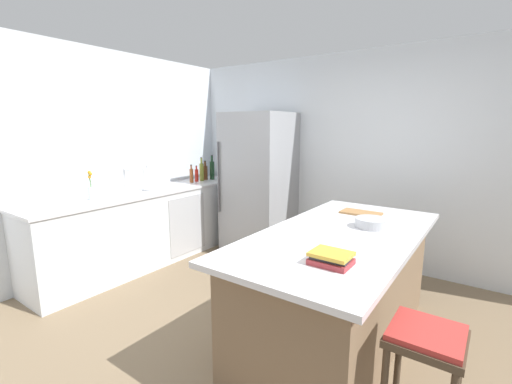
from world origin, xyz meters
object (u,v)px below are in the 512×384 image
object	(u,v)px
hot_sauce_bottle	(197,175)
cutting_board	(361,213)
soda_bottle	(221,169)
mixing_bowl	(371,223)
paper_towel_roll	(147,180)
vinegar_bottle	(191,175)
bar_stool	(425,353)
refrigerator	(259,183)
olive_oil_bottle	(202,171)
cookbook_stack	(331,258)
flower_vase	(91,190)
sink_faucet	(125,180)
gin_bottle	(219,170)
kitchen_island	(338,287)
syrup_bottle	(205,172)
wine_bottle	(212,170)

from	to	relation	value
hot_sauce_bottle	cutting_board	bearing A→B (deg)	-8.98
soda_bottle	mixing_bowl	bearing A→B (deg)	-24.97
paper_towel_roll	vinegar_bottle	size ratio (longest dim) A/B	1.23
bar_stool	paper_towel_roll	size ratio (longest dim) A/B	2.24
refrigerator	olive_oil_bottle	xyz separation A→B (m)	(-0.88, -0.20, 0.12)
olive_oil_bottle	mixing_bowl	size ratio (longest dim) A/B	1.33
soda_bottle	cookbook_stack	size ratio (longest dim) A/B	1.42
flower_vase	soda_bottle	distance (m)	2.05
sink_faucet	olive_oil_bottle	bearing A→B (deg)	87.77
vinegar_bottle	cutting_board	bearing A→B (deg)	-6.83
sink_faucet	gin_bottle	distance (m)	1.52
sink_faucet	olive_oil_bottle	xyz separation A→B (m)	(0.05, 1.23, -0.02)
kitchen_island	sink_faucet	world-z (taller)	sink_faucet
refrigerator	gin_bottle	bearing A→B (deg)	173.80
bar_stool	syrup_bottle	distance (m)	3.90
olive_oil_bottle	syrup_bottle	bearing A→B (deg)	103.08
kitchen_island	gin_bottle	xyz separation A→B (m)	(-2.52, 1.46, 0.60)
kitchen_island	syrup_bottle	bearing A→B (deg)	154.30
kitchen_island	olive_oil_bottle	xyz separation A→B (m)	(-2.61, 1.17, 0.60)
olive_oil_bottle	wine_bottle	bearing A→B (deg)	80.37
sink_faucet	cookbook_stack	distance (m)	2.90
gin_bottle	olive_oil_bottle	xyz separation A→B (m)	(-0.09, -0.29, 0.00)
paper_towel_roll	flower_vase	bearing A→B (deg)	-89.98
cutting_board	vinegar_bottle	bearing A→B (deg)	173.17
sink_faucet	syrup_bottle	world-z (taller)	sink_faucet
kitchen_island	hot_sauce_bottle	size ratio (longest dim) A/B	9.34
flower_vase	gin_bottle	distance (m)	1.97
syrup_bottle	paper_towel_roll	bearing A→B (deg)	-89.24
kitchen_island	sink_faucet	size ratio (longest dim) A/B	7.19
refrigerator	vinegar_bottle	size ratio (longest dim) A/B	7.46
mixing_bowl	cutting_board	world-z (taller)	mixing_bowl
kitchen_island	refrigerator	xyz separation A→B (m)	(-1.73, 1.37, 0.49)
sink_faucet	cookbook_stack	xyz separation A→B (m)	(2.85, -0.56, -0.14)
flower_vase	soda_bottle	bearing A→B (deg)	88.56
syrup_bottle	mixing_bowl	distance (m)	2.95
olive_oil_bottle	mixing_bowl	world-z (taller)	olive_oil_bottle
olive_oil_bottle	vinegar_bottle	world-z (taller)	olive_oil_bottle
cutting_board	wine_bottle	bearing A→B (deg)	164.52
paper_towel_roll	vinegar_bottle	bearing A→B (deg)	89.72
bar_stool	vinegar_bottle	xyz separation A→B (m)	(-3.34, 1.63, 0.46)
flower_vase	soda_bottle	xyz separation A→B (m)	(0.05, 2.05, 0.03)
refrigerator	mixing_bowl	xyz separation A→B (m)	(1.87, -1.09, -0.00)
flower_vase	cutting_board	xyz separation A→B (m)	(2.55, 1.17, -0.12)
kitchen_island	flower_vase	distance (m)	2.73
flower_vase	paper_towel_roll	size ratio (longest dim) A/B	1.02
wine_bottle	kitchen_island	bearing A→B (deg)	-27.79
wine_bottle	cutting_board	xyz separation A→B (m)	(2.51, -0.70, -0.16)
hot_sauce_bottle	cutting_board	xyz separation A→B (m)	(2.54, -0.40, -0.11)
cookbook_stack	hot_sauce_bottle	bearing A→B (deg)	148.90
syrup_bottle	soda_bottle	bearing A→B (deg)	76.54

